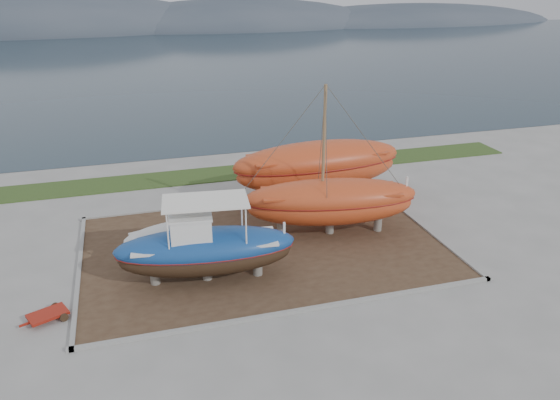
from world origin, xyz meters
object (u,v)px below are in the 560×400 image
object	(u,v)px
white_dinghy	(165,238)
orange_sailboat	(332,162)
orange_bare_hull	(318,171)
blue_caique	(205,241)
red_trailer	(48,316)

from	to	relation	value
white_dinghy	orange_sailboat	bearing A→B (deg)	-20.81
orange_sailboat	orange_bare_hull	distance (m)	5.47
blue_caique	white_dinghy	distance (m)	4.08
blue_caique	red_trailer	distance (m)	7.15
blue_caique	orange_sailboat	xyz separation A→B (m)	(7.18, 2.95, 2.07)
white_dinghy	orange_sailboat	distance (m)	9.40
red_trailer	orange_bare_hull	bearing A→B (deg)	7.32
orange_bare_hull	red_trailer	distance (m)	17.64
white_dinghy	orange_bare_hull	size ratio (longest dim) A/B	0.39
orange_bare_hull	red_trailer	bearing A→B (deg)	-151.05
red_trailer	blue_caique	bearing A→B (deg)	-13.14
blue_caique	orange_bare_hull	bearing A→B (deg)	49.90
orange_bare_hull	red_trailer	size ratio (longest dim) A/B	4.78
orange_sailboat	orange_bare_hull	bearing A→B (deg)	87.61
red_trailer	white_dinghy	bearing A→B (deg)	18.81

